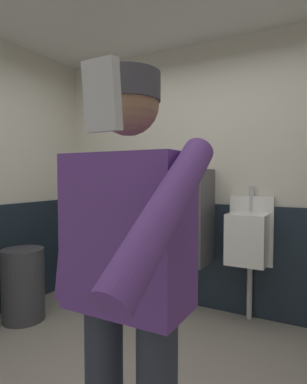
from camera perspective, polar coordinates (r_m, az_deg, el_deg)
name	(u,v)px	position (r m, az deg, el deg)	size (l,w,h in m)	color
wall_back	(211,177)	(3.34, 10.14, 2.68)	(4.09, 0.12, 2.66)	beige
wainscot_band_back	(208,256)	(3.37, 9.60, -11.06)	(3.49, 0.03, 1.06)	#19232D
urinal_left	(173,231)	(3.31, 3.46, -6.88)	(0.40, 0.34, 1.24)	white
urinal_middle	(248,238)	(3.07, 16.36, -7.76)	(0.40, 0.34, 1.24)	white
privacy_divider_panel	(206,217)	(3.07, 9.26, -4.39)	(0.04, 0.40, 0.90)	#4C4C51
person	(127,279)	(1.15, -4.64, -15.03)	(0.63, 0.60, 1.68)	#2D3342
cell_phone	(102,96)	(0.53, -9.07, 16.39)	(0.06, 0.02, 0.11)	silver
trash_bin	(23,284)	(3.33, -22.00, -14.89)	(0.38, 0.38, 0.66)	#38383D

